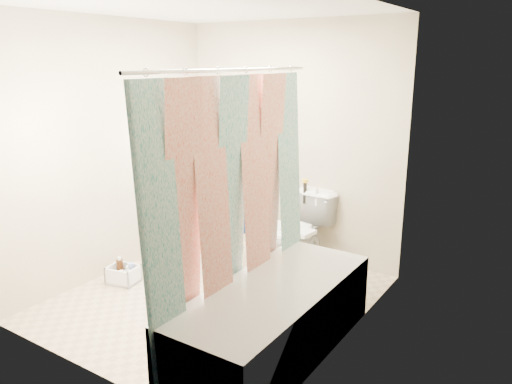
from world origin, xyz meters
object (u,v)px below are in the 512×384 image
Objects in this scene: bathtub at (273,317)px; toilet at (298,233)px; plumber at (227,193)px; cleaning_caddy at (124,275)px.

toilet is (-0.55, 1.38, 0.11)m from bathtub.
plumber is 5.31× the size of cleaning_caddy.
plumber reaches higher than toilet.
bathtub is 1.77m from cleaning_caddy.
plumber is (-1.07, 0.92, 0.54)m from bathtub.
bathtub is 2.30× the size of toilet.
plumber reaches higher than cleaning_caddy.
plumber is at bearing 139.45° from bathtub.
toilet reaches higher than cleaning_caddy.
toilet is 2.50× the size of cleaning_caddy.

